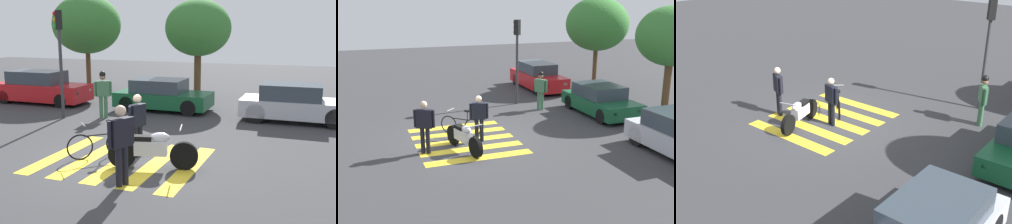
% 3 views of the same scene
% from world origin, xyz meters
% --- Properties ---
extents(ground_plane, '(60.00, 60.00, 0.00)m').
position_xyz_m(ground_plane, '(0.00, 0.00, 0.00)').
color(ground_plane, '#38383A').
extents(police_motorcycle, '(2.18, 0.83, 1.06)m').
position_xyz_m(police_motorcycle, '(0.96, -0.30, 0.47)').
color(police_motorcycle, black).
rests_on(police_motorcycle, ground_plane).
extents(leaning_bicycle, '(1.27, 1.23, 1.01)m').
position_xyz_m(leaning_bicycle, '(-0.68, 0.01, 0.38)').
color(leaning_bicycle, black).
rests_on(leaning_bicycle, ground_plane).
extents(officer_on_foot, '(0.33, 0.65, 1.69)m').
position_xyz_m(officer_on_foot, '(0.22, 0.46, 0.96)').
color(officer_on_foot, black).
rests_on(officer_on_foot, ground_plane).
extents(officer_by_motorcycle, '(0.40, 0.65, 1.79)m').
position_xyz_m(officer_by_motorcycle, '(0.76, -1.56, 1.04)').
color(officer_by_motorcycle, black).
rests_on(officer_by_motorcycle, ground_plane).
extents(pedestrian_bystander, '(0.57, 0.44, 1.79)m').
position_xyz_m(pedestrian_bystander, '(-3.02, 4.39, 1.04)').
color(pedestrian_bystander, '#3F724C').
rests_on(pedestrian_bystander, ground_plane).
extents(crosswalk_stripes, '(4.05, 3.59, 0.01)m').
position_xyz_m(crosswalk_stripes, '(0.00, 0.00, 0.00)').
color(crosswalk_stripes, yellow).
rests_on(crosswalk_stripes, ground_plane).
extents(car_red_convertible, '(4.46, 1.72, 1.47)m').
position_xyz_m(car_red_convertible, '(-7.29, 6.21, 0.69)').
color(car_red_convertible, black).
rests_on(car_red_convertible, ground_plane).
extents(car_green_compact, '(3.93, 1.85, 1.30)m').
position_xyz_m(car_green_compact, '(-1.44, 6.58, 0.62)').
color(car_green_compact, black).
rests_on(car_green_compact, ground_plane).
extents(traffic_light_pole, '(0.35, 0.34, 4.02)m').
position_xyz_m(traffic_light_pole, '(-4.43, 3.77, 2.72)').
color(traffic_light_pole, '#38383D').
rests_on(traffic_light_pole, ground_plane).
extents(street_tree_near, '(3.53, 3.53, 5.07)m').
position_xyz_m(street_tree_near, '(-6.81, 9.63, 3.56)').
color(street_tree_near, brown).
rests_on(street_tree_near, ground_plane).
extents(street_tree_mid, '(3.10, 3.10, 4.71)m').
position_xyz_m(street_tree_mid, '(-0.82, 9.63, 3.37)').
color(street_tree_mid, brown).
rests_on(street_tree_mid, ground_plane).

